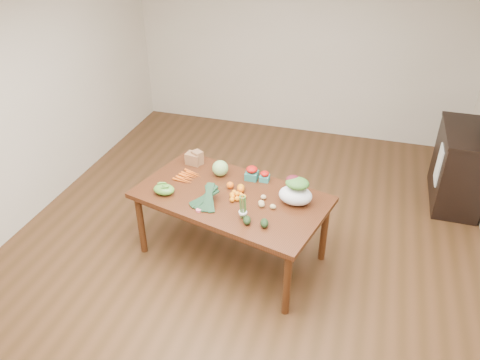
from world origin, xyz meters
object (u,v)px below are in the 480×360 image
(dining_table, at_px, (232,226))
(cabbage, at_px, (220,168))
(cabinet, at_px, (459,167))
(salad_bag, at_px, (296,192))
(paper_bag, at_px, (194,157))
(mandarin_cluster, at_px, (237,195))
(kale_bunch, at_px, (204,199))
(asparagus_bundle, at_px, (243,207))

(dining_table, relative_size, cabbage, 11.00)
(cabinet, relative_size, salad_bag, 3.22)
(cabinet, height_order, salad_bag, salad_bag)
(cabinet, relative_size, paper_bag, 4.74)
(mandarin_cluster, bearing_deg, kale_bunch, -140.73)
(paper_bag, distance_m, asparagus_bundle, 1.12)
(cabinet, bearing_deg, dining_table, -142.56)
(cabbage, distance_m, salad_bag, 0.89)
(kale_bunch, relative_size, salad_bag, 1.26)
(salad_bag, bearing_deg, dining_table, -175.59)
(cabinet, bearing_deg, salad_bag, -134.43)
(cabinet, distance_m, paper_bag, 3.16)
(cabinet, relative_size, asparagus_bundle, 4.08)
(dining_table, distance_m, kale_bunch, 0.55)
(cabinet, relative_size, mandarin_cluster, 5.67)
(cabbage, distance_m, asparagus_bundle, 0.78)
(cabbage, bearing_deg, asparagus_bundle, -56.26)
(dining_table, bearing_deg, salad_bag, 18.57)
(cabinet, bearing_deg, mandarin_cluster, -141.19)
(cabinet, bearing_deg, asparagus_bundle, -135.01)
(asparagus_bundle, height_order, salad_bag, asparagus_bundle)
(paper_bag, bearing_deg, cabbage, -22.35)
(cabbage, relative_size, kale_bunch, 0.41)
(kale_bunch, height_order, salad_bag, salad_bag)
(mandarin_cluster, relative_size, salad_bag, 0.57)
(cabbage, xyz_separation_m, salad_bag, (0.84, -0.28, 0.04))
(salad_bag, bearing_deg, kale_bunch, -160.24)
(mandarin_cluster, distance_m, kale_bunch, 0.33)
(paper_bag, relative_size, mandarin_cluster, 1.19)
(paper_bag, height_order, mandarin_cluster, paper_bag)
(paper_bag, bearing_deg, asparagus_bundle, -45.37)
(kale_bunch, distance_m, salad_bag, 0.85)
(dining_table, height_order, paper_bag, paper_bag)
(dining_table, height_order, salad_bag, salad_bag)
(mandarin_cluster, xyz_separation_m, kale_bunch, (-0.25, -0.21, 0.04))
(kale_bunch, bearing_deg, asparagus_bundle, 2.52)
(paper_bag, bearing_deg, mandarin_cluster, -38.24)
(paper_bag, xyz_separation_m, asparagus_bundle, (0.78, -0.79, 0.05))
(dining_table, relative_size, salad_bag, 5.76)
(cabinet, relative_size, cabbage, 6.15)
(cabbage, bearing_deg, kale_bunch, -86.37)
(dining_table, distance_m, salad_bag, 0.80)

